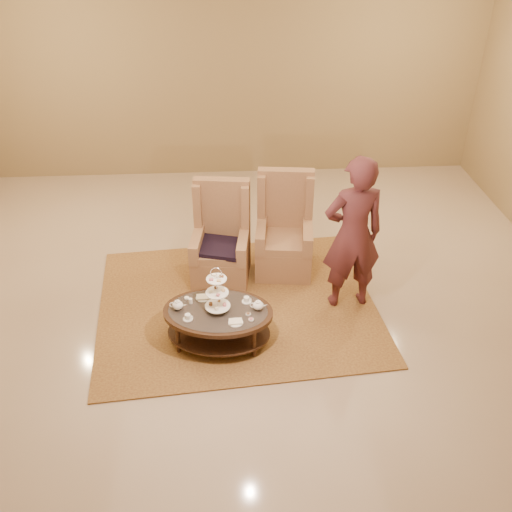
{
  "coord_description": "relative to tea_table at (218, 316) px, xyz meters",
  "views": [
    {
      "loc": [
        -0.18,
        -5.08,
        4.12
      ],
      "look_at": [
        0.14,
        0.2,
        0.7
      ],
      "focal_mm": 40.0,
      "sensor_mm": 36.0,
      "label": 1
    }
  ],
  "objects": [
    {
      "name": "armchair_left",
      "position": [
        0.05,
        1.25,
        0.07
      ],
      "size": [
        0.76,
        0.78,
        1.24
      ],
      "rotation": [
        0.0,
        0.0,
        -0.13
      ],
      "color": "#9F704B",
      "rests_on": "ground"
    },
    {
      "name": "ceiling",
      "position": [
        0.29,
        0.4,
        -0.35
      ],
      "size": [
        8.0,
        8.0,
        0.02
      ],
      "primitive_type": "cube",
      "color": "white",
      "rests_on": "ground"
    },
    {
      "name": "tea_table",
      "position": [
        0.0,
        0.0,
        0.0
      ],
      "size": [
        1.25,
        0.95,
        0.96
      ],
      "rotation": [
        0.0,
        0.0,
        -0.15
      ],
      "color": "black",
      "rests_on": "ground"
    },
    {
      "name": "armchair_right",
      "position": [
        0.84,
        1.41,
        0.08
      ],
      "size": [
        0.76,
        0.79,
        1.27
      ],
      "rotation": [
        0.0,
        0.0,
        -0.12
      ],
      "color": "#9F704B",
      "rests_on": "ground"
    },
    {
      "name": "ground",
      "position": [
        0.29,
        0.4,
        -0.35
      ],
      "size": [
        8.0,
        8.0,
        0.0
      ],
      "primitive_type": "plane",
      "color": "tan",
      "rests_on": "ground"
    },
    {
      "name": "wall_back",
      "position": [
        0.29,
        4.4,
        1.4
      ],
      "size": [
        8.0,
        0.04,
        3.5
      ],
      "primitive_type": "cube",
      "color": "#967C52",
      "rests_on": "ground"
    },
    {
      "name": "person",
      "position": [
        1.5,
        0.6,
        0.58
      ],
      "size": [
        0.72,
        0.51,
        1.86
      ],
      "rotation": [
        0.0,
        0.0,
        3.25
      ],
      "color": "#4E2124",
      "rests_on": "ground"
    },
    {
      "name": "rug",
      "position": [
        0.22,
        0.63,
        -0.34
      ],
      "size": [
        3.4,
        2.92,
        0.02
      ],
      "rotation": [
        0.0,
        0.0,
        0.09
      ],
      "color": "olive",
      "rests_on": "ground"
    }
  ]
}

